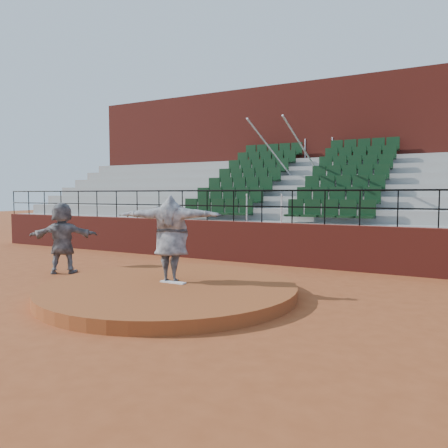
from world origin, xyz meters
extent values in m
plane|color=#954621|center=(0.00, 0.00, 0.00)|extent=(90.00, 90.00, 0.00)
cylinder|color=brown|center=(0.00, 0.00, 0.12)|extent=(5.50, 5.50, 0.25)
cube|color=white|center=(0.00, 0.15, 0.27)|extent=(0.60, 0.15, 0.03)
cube|color=maroon|center=(0.00, 5.00, 0.65)|extent=(24.00, 0.30, 1.30)
cylinder|color=black|center=(0.00, 5.00, 2.30)|extent=(24.00, 0.05, 0.05)
cylinder|color=black|center=(0.00, 5.00, 1.80)|extent=(24.00, 0.04, 0.04)
cylinder|color=black|center=(-12.00, 5.00, 1.80)|extent=(0.04, 0.04, 1.00)
cylinder|color=black|center=(-11.00, 5.00, 1.80)|extent=(0.04, 0.04, 1.00)
cylinder|color=black|center=(-10.00, 5.00, 1.80)|extent=(0.04, 0.04, 1.00)
cylinder|color=black|center=(-9.00, 5.00, 1.80)|extent=(0.04, 0.04, 1.00)
cylinder|color=black|center=(-8.00, 5.00, 1.80)|extent=(0.04, 0.04, 1.00)
cylinder|color=black|center=(-7.00, 5.00, 1.80)|extent=(0.04, 0.04, 1.00)
cylinder|color=black|center=(-6.00, 5.00, 1.80)|extent=(0.04, 0.04, 1.00)
cylinder|color=black|center=(-5.00, 5.00, 1.80)|extent=(0.04, 0.04, 1.00)
cylinder|color=black|center=(-4.00, 5.00, 1.80)|extent=(0.04, 0.04, 1.00)
cylinder|color=black|center=(-3.00, 5.00, 1.80)|extent=(0.04, 0.04, 1.00)
cylinder|color=black|center=(-2.00, 5.00, 1.80)|extent=(0.04, 0.04, 1.00)
cylinder|color=black|center=(-1.00, 5.00, 1.80)|extent=(0.04, 0.04, 1.00)
cylinder|color=black|center=(0.00, 5.00, 1.80)|extent=(0.04, 0.04, 1.00)
cylinder|color=black|center=(1.00, 5.00, 1.80)|extent=(0.04, 0.04, 1.00)
cylinder|color=black|center=(2.00, 5.00, 1.80)|extent=(0.04, 0.04, 1.00)
cylinder|color=black|center=(3.00, 5.00, 1.80)|extent=(0.04, 0.04, 1.00)
cylinder|color=black|center=(4.00, 5.00, 1.80)|extent=(0.04, 0.04, 1.00)
cylinder|color=black|center=(5.00, 5.00, 1.80)|extent=(0.04, 0.04, 1.00)
cube|color=#969791|center=(0.00, 5.58, 0.65)|extent=(24.00, 0.85, 1.30)
cube|color=black|center=(-1.98, 5.59, 1.66)|extent=(2.75, 0.48, 0.72)
cube|color=black|center=(1.98, 5.59, 1.66)|extent=(2.75, 0.48, 0.72)
cube|color=#969791|center=(0.00, 6.43, 0.85)|extent=(24.00, 0.85, 1.70)
cube|color=black|center=(-1.98, 6.44, 2.06)|extent=(2.75, 0.48, 0.72)
cube|color=black|center=(1.98, 6.44, 2.06)|extent=(2.75, 0.48, 0.72)
cube|color=#969791|center=(0.00, 7.28, 1.05)|extent=(24.00, 0.85, 2.10)
cube|color=black|center=(-1.98, 7.29, 2.46)|extent=(2.75, 0.48, 0.72)
cube|color=black|center=(1.98, 7.29, 2.46)|extent=(2.75, 0.48, 0.72)
cube|color=#969791|center=(0.00, 8.12, 1.25)|extent=(24.00, 0.85, 2.50)
cube|color=black|center=(-1.98, 8.13, 2.86)|extent=(2.75, 0.48, 0.72)
cube|color=black|center=(1.98, 8.13, 2.86)|extent=(2.75, 0.48, 0.72)
cube|color=#969791|center=(0.00, 8.97, 1.45)|extent=(24.00, 0.85, 2.90)
cube|color=black|center=(-1.98, 8.98, 3.26)|extent=(2.75, 0.48, 0.72)
cube|color=black|center=(1.98, 8.98, 3.26)|extent=(2.75, 0.48, 0.72)
cube|color=#969791|center=(0.00, 9.82, 1.65)|extent=(24.00, 0.85, 3.30)
cube|color=black|center=(-1.98, 9.83, 3.66)|extent=(2.75, 0.48, 0.72)
cube|color=black|center=(1.98, 9.83, 3.66)|extent=(2.75, 0.48, 0.72)
cube|color=#969791|center=(0.00, 10.68, 1.85)|extent=(24.00, 0.85, 3.70)
cube|color=black|center=(-1.98, 10.69, 4.06)|extent=(2.75, 0.48, 0.72)
cube|color=black|center=(1.98, 10.69, 4.06)|extent=(2.75, 0.48, 0.72)
cylinder|color=silver|center=(-0.60, 8.12, 3.40)|extent=(0.06, 5.97, 2.46)
cylinder|color=silver|center=(0.60, 8.12, 3.40)|extent=(0.06, 5.97, 2.46)
cube|color=maroon|center=(0.00, 12.60, 3.55)|extent=(24.00, 3.00, 7.10)
imported|color=black|center=(-0.15, 0.30, 1.21)|extent=(2.44, 1.36, 1.92)
imported|color=black|center=(-4.16, 0.80, 0.98)|extent=(1.81, 1.56, 1.97)
camera|label=1|loc=(5.48, -7.62, 2.20)|focal=35.00mm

